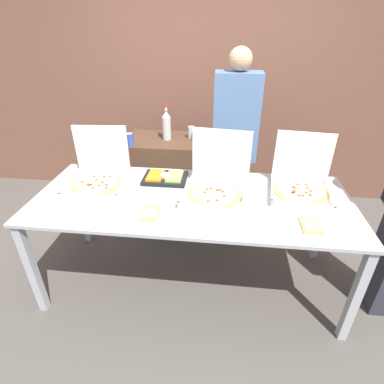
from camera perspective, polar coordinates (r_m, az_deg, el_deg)
The scene contains 14 objects.
ground_plane at distance 2.80m, azimuth -0.00°, elevation -16.22°, with size 16.00×16.00×0.00m, color #514C47.
brick_wall_behind at distance 3.69m, azimuth 3.17°, elevation 20.15°, with size 10.00×0.06×2.80m.
buffet_table at distance 2.31m, azimuth -0.00°, elevation -2.90°, with size 2.40×0.97×0.85m.
pizza_box_far_left at distance 2.54m, azimuth -17.40°, elevation 3.01°, with size 0.47×0.49×0.44m.
pizza_box_near_left at distance 2.29m, azimuth 4.65°, elevation 1.45°, with size 0.52×0.53×0.46m.
pizza_box_far_right at distance 2.45m, azimuth 20.01°, elevation 1.49°, with size 0.49×0.50×0.43m.
paper_plate_front_right at distance 2.09m, azimuth 21.64°, elevation -6.07°, with size 0.22×0.22×0.03m.
paper_plate_front_left at distance 2.08m, azimuth -7.97°, elevation -4.25°, with size 0.23×0.23×0.03m.
veggie_tray at distance 2.52m, azimuth -5.14°, elevation 2.76°, with size 0.36×0.26×0.05m.
sideboard_podium at distance 3.33m, azimuth -4.97°, elevation 2.23°, with size 0.78×0.56×0.96m.
soda_bottle at distance 3.08m, azimuth -4.87°, elevation 12.59°, with size 0.09×0.09×0.34m.
soda_can_silver at distance 3.13m, azimuth -0.16°, elevation 11.30°, with size 0.07×0.07×0.12m.
soda_can_colored at distance 2.98m, azimuth -11.75°, elevation 9.74°, with size 0.07×0.07×0.12m.
person_guest_plaid at distance 2.86m, azimuth 7.98°, elevation 8.00°, with size 0.40×0.22×1.85m.
Camera 1 is at (0.22, -1.93, 2.02)m, focal length 28.00 mm.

